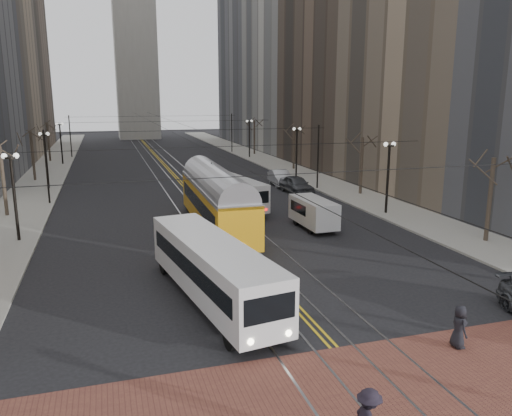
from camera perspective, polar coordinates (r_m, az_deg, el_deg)
ground at (r=20.79m, az=7.70°, el=-14.32°), size 260.00×260.00×0.00m
sidewalk_left at (r=62.88m, az=-23.18°, el=3.09°), size 5.00×140.00×0.15m
sidewalk_right at (r=66.55m, az=3.45°, el=4.56°), size 5.00×140.00×0.15m
crosswalk_band at (r=17.72m, az=13.38°, el=-19.70°), size 25.00×6.00×0.01m
streetcar_rails at (r=62.99m, az=-9.49°, el=3.89°), size 4.80×130.00×0.02m
centre_lines at (r=62.99m, az=-9.49°, el=3.89°), size 0.42×130.00×0.01m
building_right_mid at (r=71.53m, az=11.69°, el=18.49°), size 16.00×20.00×34.00m
building_right_far at (r=108.60m, az=1.19°, el=18.23°), size 16.00×20.00×40.00m
lamp_posts at (r=46.68m, az=-6.97°, el=4.42°), size 27.60×57.20×5.60m
street_trees at (r=53.04m, az=-8.20°, el=5.36°), size 31.68×53.28×5.60m
trolley_wires at (r=52.52m, az=-8.16°, el=6.36°), size 25.96×120.00×6.60m
transit_bus at (r=23.37m, az=-5.02°, el=-7.26°), size 4.19×11.86×2.91m
streetcar at (r=35.86m, az=-4.55°, el=0.29°), size 3.02×14.87×3.49m
rear_bus at (r=42.91m, az=-2.91°, el=1.81°), size 3.92×10.57×2.70m
cargo_van at (r=36.28m, az=6.56°, el=-0.68°), size 2.02×4.96×2.17m
sedan_grey at (r=49.63m, az=4.65°, el=2.69°), size 2.34×5.17×1.72m
sedan_silver at (r=53.87m, az=2.80°, el=3.46°), size 2.12×5.08×1.63m
pedestrian_a at (r=20.92m, az=22.20°, el=-12.43°), size 0.65×0.89×1.68m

